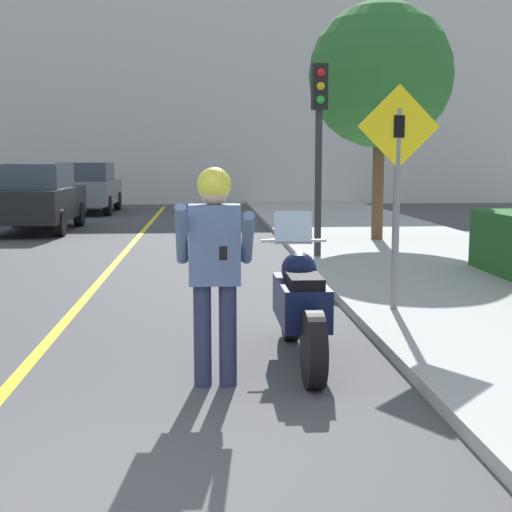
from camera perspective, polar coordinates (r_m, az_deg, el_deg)
road_center_line at (r=9.58m, az=-13.42°, el=-3.19°), size 0.12×36.00×0.01m
building_backdrop at (r=29.40m, az=-6.08°, el=12.45°), size 28.00×1.20×8.45m
motorcycle at (r=6.34m, az=3.59°, el=-3.95°), size 0.62×2.14×1.29m
person_biker at (r=5.53m, az=-3.33°, el=0.18°), size 0.59×0.47×1.73m
crossing_sign at (r=8.03m, az=11.24°, el=6.31°), size 0.91×0.08×2.48m
traffic_light at (r=12.34m, az=5.07°, el=10.57°), size 0.26×0.30×3.26m
street_tree at (r=15.27m, az=9.92°, el=14.04°), size 2.96×2.96×4.87m
parked_car_black at (r=18.55m, az=-17.25°, el=4.52°), size 1.88×4.20×1.68m
parked_car_grey at (r=24.64m, az=-13.35°, el=5.36°), size 1.88×4.20×1.68m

